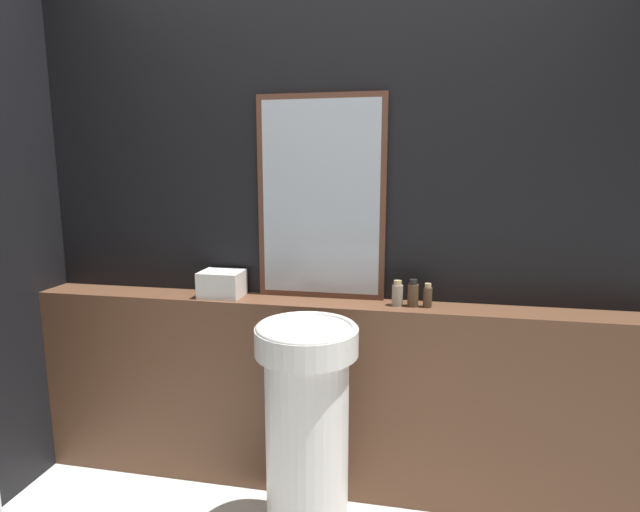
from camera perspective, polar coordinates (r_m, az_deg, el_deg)
wall_back at (r=2.29m, az=1.36°, el=4.05°), size 8.00×0.06×2.50m
vanity_counter at (r=2.39m, az=0.73°, el=-15.73°), size 2.77×0.20×0.90m
pedestal_sink at (r=2.06m, az=-1.50°, el=-19.18°), size 0.39×0.39×0.91m
mirror at (r=2.24m, az=0.10°, el=6.60°), size 0.58×0.03×0.91m
towel_stack at (r=2.35m, az=-11.14°, el=-3.13°), size 0.19×0.16×0.12m
shampoo_bottle at (r=2.18m, az=8.84°, el=-4.31°), size 0.05×0.05×0.11m
conditioner_bottle at (r=2.18m, az=10.58°, el=-4.29°), size 0.05×0.05×0.12m
lotion_bottle at (r=2.18m, az=12.20°, el=-4.51°), size 0.04×0.04×0.10m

